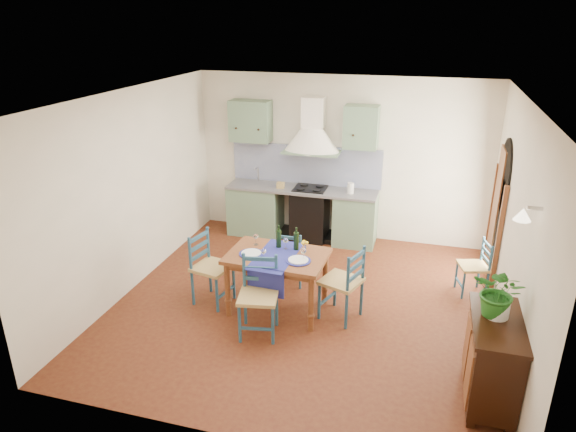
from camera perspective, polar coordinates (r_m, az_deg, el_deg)
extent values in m
plane|color=#46170F|center=(7.15, 1.79, -9.71)|extent=(5.00, 5.00, 0.00)
cube|color=beige|center=(8.87, 5.85, 6.34)|extent=(5.00, 0.04, 2.80)
cube|color=slate|center=(9.23, -3.61, 0.75)|extent=(0.90, 0.60, 0.88)
cube|color=slate|center=(8.83, 7.49, -0.38)|extent=(0.70, 0.60, 0.88)
cube|color=black|center=(8.96, 2.44, 0.14)|extent=(0.60, 0.58, 0.88)
cube|color=gray|center=(8.84, 1.54, 3.01)|extent=(2.60, 0.64, 0.04)
cube|color=silver|center=(9.08, -3.68, 3.44)|extent=(0.45, 0.40, 0.03)
cylinder|color=silver|center=(9.19, -3.33, 4.69)|extent=(0.02, 0.02, 0.26)
cube|color=black|center=(8.80, 2.49, 3.08)|extent=(0.55, 0.48, 0.02)
cube|color=black|center=(9.19, 1.56, -1.98)|extent=(2.60, 0.50, 0.08)
cube|color=navy|center=(8.99, 2.00, 5.72)|extent=(2.65, 0.05, 0.68)
cube|color=slate|center=(8.95, -4.18, 10.48)|extent=(0.70, 0.34, 0.70)
cube|color=slate|center=(8.50, 8.14, 9.74)|extent=(0.55, 0.34, 0.70)
cone|color=white|center=(8.63, 2.67, 8.41)|extent=(0.96, 0.96, 0.40)
cube|color=white|center=(8.63, 2.86, 11.45)|extent=(0.36, 0.30, 0.50)
cube|color=beige|center=(6.46, 24.01, -1.35)|extent=(0.04, 5.00, 2.80)
cube|color=black|center=(7.95, 22.11, -1.38)|extent=(0.03, 1.00, 1.65)
cylinder|color=black|center=(7.69, 22.96, 4.30)|extent=(0.03, 1.00, 1.00)
cube|color=brown|center=(7.45, 22.27, -2.92)|extent=(0.06, 0.06, 1.65)
cube|color=brown|center=(8.45, 21.63, 0.01)|extent=(0.06, 0.06, 1.65)
cube|color=brown|center=(8.10, 22.02, 0.23)|extent=(0.04, 0.55, 1.96)
cylinder|color=silver|center=(5.21, 25.83, 0.78)|extent=(0.15, 0.04, 0.04)
cone|color=#FFEDC6|center=(5.22, 24.64, 0.17)|extent=(0.16, 0.16, 0.12)
cube|color=beige|center=(7.49, -16.98, 2.64)|extent=(0.04, 5.00, 2.80)
cube|color=white|center=(6.18, 2.10, 13.13)|extent=(5.00, 5.00, 0.01)
cube|color=brown|center=(6.66, -1.21, -4.52)|extent=(1.31, 0.90, 0.05)
cube|color=brown|center=(6.69, -1.20, -5.02)|extent=(1.18, 0.77, 0.08)
cylinder|color=brown|center=(6.76, -6.73, -8.14)|extent=(0.07, 0.07, 0.76)
cylinder|color=brown|center=(7.32, -4.45, -5.59)|extent=(0.07, 0.07, 0.76)
cylinder|color=brown|center=(6.41, 2.58, -9.75)|extent=(0.07, 0.07, 0.76)
cylinder|color=brown|center=(7.00, 4.15, -6.90)|extent=(0.07, 0.07, 0.76)
cube|color=navy|center=(6.61, -1.36, -4.48)|extent=(0.52, 0.97, 0.01)
cube|color=navy|center=(6.37, -2.50, -7.39)|extent=(0.48, 0.04, 0.38)
cylinder|color=navy|center=(6.66, -4.11, -4.20)|extent=(0.32, 0.32, 0.01)
cylinder|color=white|center=(6.66, -4.11, -4.12)|extent=(0.25, 0.25, 0.01)
cylinder|color=navy|center=(6.47, 1.15, -4.98)|extent=(0.32, 0.32, 0.01)
cylinder|color=white|center=(6.46, 1.15, -4.90)|extent=(0.25, 0.25, 0.01)
cylinder|color=black|center=(6.78, -1.05, -2.30)|extent=(0.07, 0.07, 0.32)
cylinder|color=black|center=(6.71, 0.92, -2.57)|extent=(0.07, 0.07, 0.32)
cylinder|color=white|center=(6.67, 1.82, -3.66)|extent=(0.05, 0.05, 0.10)
sphere|color=yellow|center=(6.64, 1.83, -2.96)|extent=(0.10, 0.10, 0.10)
cylinder|color=navy|center=(6.29, -5.40, -11.86)|extent=(0.04, 0.04, 0.51)
cylinder|color=navy|center=(6.50, -4.83, -8.14)|extent=(0.04, 0.04, 1.00)
cylinder|color=navy|center=(6.23, -1.70, -12.09)|extent=(0.04, 0.04, 0.51)
cylinder|color=navy|center=(6.44, -1.30, -8.32)|extent=(0.04, 0.04, 1.00)
cube|color=tan|center=(6.28, -3.34, -8.91)|extent=(0.54, 0.54, 0.04)
cube|color=navy|center=(6.39, -3.10, -6.94)|extent=(0.42, 0.10, 0.05)
cube|color=navy|center=(6.32, -3.13, -5.88)|extent=(0.42, 0.10, 0.05)
cube|color=navy|center=(6.26, -3.15, -4.79)|extent=(0.42, 0.10, 0.05)
cube|color=navy|center=(6.29, -3.55, -12.40)|extent=(0.40, 0.11, 0.03)
cylinder|color=navy|center=(7.69, 2.03, -5.49)|extent=(0.03, 0.03, 0.43)
cylinder|color=navy|center=(7.31, 1.37, -5.20)|extent=(0.03, 0.03, 0.84)
cylinder|color=navy|center=(7.77, -0.38, -5.16)|extent=(0.03, 0.03, 0.43)
cylinder|color=navy|center=(7.39, -1.16, -4.86)|extent=(0.03, 0.03, 0.84)
cube|color=tan|center=(7.48, 0.47, -4.32)|extent=(0.40, 0.40, 0.04)
cube|color=navy|center=(7.29, 0.10, -4.04)|extent=(0.36, 0.03, 0.04)
cube|color=navy|center=(7.24, 0.10, -3.24)|extent=(0.36, 0.03, 0.04)
cube|color=navy|center=(7.19, 0.10, -2.43)|extent=(0.36, 0.03, 0.04)
cube|color=navy|center=(7.75, 0.82, -5.63)|extent=(0.34, 0.03, 0.02)
cylinder|color=navy|center=(6.90, -7.89, -8.69)|extent=(0.04, 0.04, 0.51)
cylinder|color=navy|center=(7.00, -10.68, -6.12)|extent=(0.04, 0.04, 1.00)
cylinder|color=navy|center=(7.19, -6.05, -7.30)|extent=(0.04, 0.04, 0.51)
cylinder|color=navy|center=(7.28, -8.75, -4.86)|extent=(0.04, 0.04, 1.00)
cube|color=tan|center=(7.02, -8.40, -5.65)|extent=(0.55, 0.55, 0.04)
cube|color=navy|center=(7.07, -9.78, -4.28)|extent=(0.12, 0.42, 0.05)
cube|color=navy|center=(7.01, -9.85, -3.30)|extent=(0.12, 0.42, 0.05)
cube|color=navy|center=(6.96, -9.92, -2.30)|extent=(0.12, 0.42, 0.05)
cube|color=navy|center=(7.07, -6.93, -8.37)|extent=(0.12, 0.40, 0.03)
cylinder|color=navy|center=(7.01, 5.24, -8.06)|extent=(0.04, 0.04, 0.51)
cylinder|color=navy|center=(6.73, 8.26, -7.18)|extent=(0.04, 0.04, 1.00)
cylinder|color=navy|center=(6.71, 3.49, -9.45)|extent=(0.04, 0.04, 0.51)
cylinder|color=navy|center=(6.42, 6.58, -8.60)|extent=(0.04, 0.04, 1.00)
cube|color=tan|center=(6.64, 5.93, -7.20)|extent=(0.60, 0.60, 0.04)
cube|color=navy|center=(6.49, 7.51, -6.60)|extent=(0.17, 0.41, 0.05)
cube|color=navy|center=(6.43, 7.57, -5.55)|extent=(0.17, 0.41, 0.05)
cube|color=navy|center=(6.37, 7.63, -4.48)|extent=(0.17, 0.41, 0.05)
cube|color=navy|center=(6.89, 4.37, -9.14)|extent=(0.17, 0.39, 0.03)
cylinder|color=navy|center=(7.83, 18.19, -6.20)|extent=(0.03, 0.03, 0.41)
cylinder|color=navy|center=(7.85, 20.59, -4.85)|extent=(0.03, 0.03, 0.80)
cylinder|color=navy|center=(7.56, 18.90, -7.32)|extent=(0.03, 0.03, 0.41)
cylinder|color=navy|center=(7.58, 21.39, -5.91)|extent=(0.03, 0.03, 0.80)
cube|color=tan|center=(7.65, 19.88, -5.26)|extent=(0.46, 0.46, 0.04)
cube|color=navy|center=(7.66, 21.11, -4.48)|extent=(0.11, 0.33, 0.04)
cube|color=navy|center=(7.62, 21.22, -3.75)|extent=(0.11, 0.33, 0.04)
cube|color=navy|center=(7.57, 21.33, -3.02)|extent=(0.11, 0.33, 0.04)
cube|color=navy|center=(7.72, 18.50, -7.05)|extent=(0.11, 0.32, 0.02)
cube|color=black|center=(5.71, 21.77, -14.55)|extent=(0.45, 1.00, 0.82)
cube|color=black|center=(5.48, 22.39, -10.93)|extent=(0.50, 1.05, 0.04)
cube|color=brown|center=(5.51, 19.45, -16.10)|extent=(0.02, 0.38, 0.63)
cube|color=brown|center=(5.89, 19.26, -13.42)|extent=(0.02, 0.38, 0.63)
cube|color=black|center=(5.61, 19.60, -20.77)|extent=(0.08, 0.08, 0.08)
cube|color=black|center=(6.30, 19.23, -15.46)|extent=(0.08, 0.08, 0.08)
cube|color=black|center=(5.66, 23.36, -20.95)|extent=(0.08, 0.08, 0.08)
cube|color=black|center=(6.34, 22.49, -15.68)|extent=(0.08, 0.08, 0.08)
imported|color=#22681F|center=(5.42, 22.45, -7.85)|extent=(0.59, 0.56, 0.53)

